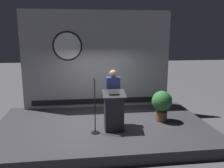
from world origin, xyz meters
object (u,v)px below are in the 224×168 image
object	(u,v)px
potted_plant	(162,103)
podium	(114,111)
microphone_stand	(95,114)
speaker_person	(113,97)

from	to	relation	value
potted_plant	podium	bearing A→B (deg)	-161.44
podium	potted_plant	world-z (taller)	podium
microphone_stand	potted_plant	size ratio (longest dim) A/B	1.57
speaker_person	potted_plant	bearing A→B (deg)	1.94
podium	potted_plant	size ratio (longest dim) A/B	1.18
microphone_stand	potted_plant	world-z (taller)	microphone_stand
podium	microphone_stand	bearing A→B (deg)	-170.36
microphone_stand	potted_plant	bearing A→B (deg)	16.36
speaker_person	microphone_stand	distance (m)	0.87
speaker_person	potted_plant	distance (m)	1.57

